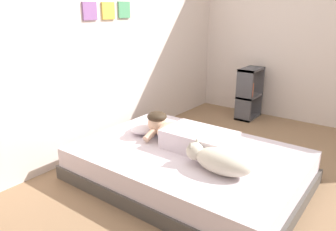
# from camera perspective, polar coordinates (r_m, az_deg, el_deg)

# --- Properties ---
(ground_plane) EXTENTS (12.75, 12.75, 0.00)m
(ground_plane) POSITION_cam_1_polar(r_m,az_deg,el_deg) (3.23, 9.23, -10.83)
(ground_plane) COLOR #8C6B4C
(back_wall) EXTENTS (4.38, 0.12, 2.50)m
(back_wall) POSITION_cam_1_polar(r_m,az_deg,el_deg) (3.76, -10.95, 13.30)
(back_wall) COLOR silver
(back_wall) RESTS_ON ground
(side_wall_right) EXTENTS (0.10, 5.91, 2.50)m
(side_wall_right) POSITION_cam_1_polar(r_m,az_deg,el_deg) (5.00, 20.08, 13.72)
(side_wall_right) COLOR beige
(side_wall_right) RESTS_ON ground
(bed) EXTENTS (1.47, 2.07, 0.32)m
(bed) POSITION_cam_1_polar(r_m,az_deg,el_deg) (3.09, 3.55, -8.82)
(bed) COLOR #4C4742
(bed) RESTS_ON ground
(pillow) EXTENTS (0.52, 0.32, 0.11)m
(pillow) POSITION_cam_1_polar(r_m,az_deg,el_deg) (3.47, -3.06, -1.79)
(pillow) COLOR silver
(pillow) RESTS_ON bed
(person_lying) EXTENTS (0.43, 0.92, 0.27)m
(person_lying) POSITION_cam_1_polar(r_m,az_deg,el_deg) (3.07, 3.32, -3.49)
(person_lying) COLOR silver
(person_lying) RESTS_ON bed
(dog) EXTENTS (0.26, 0.58, 0.21)m
(dog) POSITION_cam_1_polar(r_m,az_deg,el_deg) (2.62, 9.11, -7.81)
(dog) COLOR beige
(dog) RESTS_ON bed
(coffee_cup) EXTENTS (0.12, 0.09, 0.07)m
(coffee_cup) POSITION_cam_1_polar(r_m,az_deg,el_deg) (3.28, -1.03, -3.31)
(coffee_cup) COLOR teal
(coffee_cup) RESTS_ON bed
(cell_phone) EXTENTS (0.07, 0.14, 0.01)m
(cell_phone) POSITION_cam_1_polar(r_m,az_deg,el_deg) (2.99, 3.41, -6.30)
(cell_phone) COLOR black
(cell_phone) RESTS_ON bed
(bookshelf) EXTENTS (0.45, 0.24, 0.75)m
(bookshelf) POSITION_cam_1_polar(r_m,az_deg,el_deg) (4.90, 14.18, 3.85)
(bookshelf) COLOR #4C4C51
(bookshelf) RESTS_ON ground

